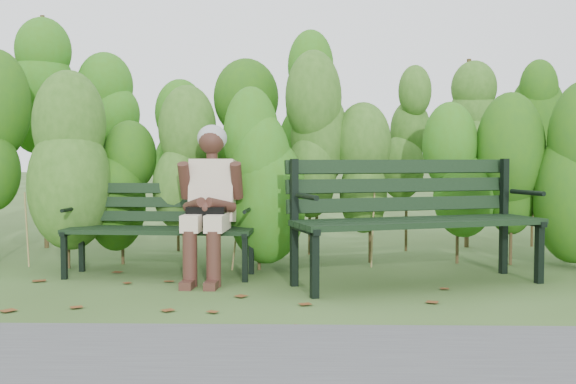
{
  "coord_description": "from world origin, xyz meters",
  "views": [
    {
      "loc": [
        0.12,
        -4.95,
        1.03
      ],
      "look_at": [
        0.0,
        0.35,
        0.75
      ],
      "focal_mm": 42.0,
      "sensor_mm": 36.0,
      "label": 1
    }
  ],
  "objects": [
    {
      "name": "ground",
      "position": [
        0.0,
        0.0,
        0.0
      ],
      "size": [
        80.0,
        80.0,
        0.0
      ],
      "primitive_type": "plane",
      "color": "#32491C"
    },
    {
      "name": "hedge_band",
      "position": [
        0.0,
        1.86,
        1.26
      ],
      "size": [
        11.04,
        1.67,
        2.42
      ],
      "color": "#47381E",
      "rests_on": "ground"
    },
    {
      "name": "leaf_litter",
      "position": [
        0.09,
        -0.09,
        0.0
      ],
      "size": [
        5.65,
        2.08,
        0.01
      ],
      "color": "brown",
      "rests_on": "ground"
    },
    {
      "name": "bench_left",
      "position": [
        -1.1,
        0.84,
        0.47
      ],
      "size": [
        1.63,
        0.61,
        0.8
      ],
      "color": "black",
      "rests_on": "ground"
    },
    {
      "name": "bench_right",
      "position": [
        1.01,
        0.54,
        0.6
      ],
      "size": [
        2.13,
        1.27,
        1.01
      ],
      "color": "black",
      "rests_on": "ground"
    },
    {
      "name": "seated_woman",
      "position": [
        -0.66,
        0.64,
        0.72
      ],
      "size": [
        0.55,
        0.8,
        1.3
      ],
      "color": "beige",
      "rests_on": "ground"
    }
  ]
}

